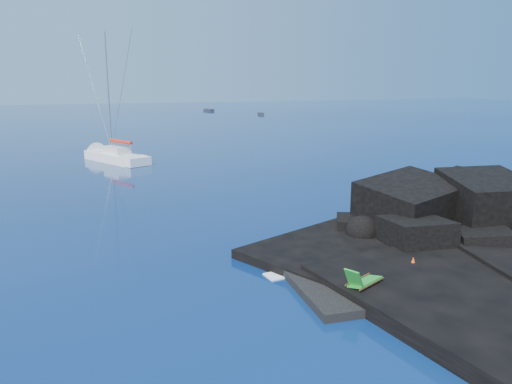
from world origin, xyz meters
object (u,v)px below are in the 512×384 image
Objects in this scene: deck_chair at (365,276)px; distant_boat_b at (261,115)px; marker_cone at (413,263)px; sunbather at (415,264)px; distant_boat_a at (209,111)px; sailboat at (115,161)px.

distant_boat_b is (40.47, 109.62, -0.97)m from deck_chair.
sunbather is at bearing 22.90° from marker_cone.
sunbather is 0.18m from marker_cone.
sunbather is 0.43× the size of distant_boat_b.
marker_cone is (-0.14, -0.06, 0.10)m from sunbather.
deck_chair reaches higher than sunbather.
distant_boat_a is (29.24, 130.92, -0.62)m from marker_cone.
distant_boat_b is at bearing 53.52° from sunbather.
sunbather is 114.43m from distant_boat_b.
deck_chair is 3.78m from sunbather.
deck_chair is at bearing -106.63° from sailboat.
sunbather is at bearing -111.10° from distant_boat_a.
sunbather is 0.37× the size of distant_boat_a.
sailboat reaches higher than distant_boat_b.
distant_boat_a is (29.10, 130.86, -0.52)m from sunbather.
deck_chair is 1.02× the size of sunbather.
marker_cone is 134.15m from distant_boat_a.
sailboat is at bearing 102.38° from marker_cone.
distant_boat_b is at bearing 71.10° from marker_cone.
sailboat is at bearing -120.92° from distant_boat_a.
deck_chair is at bearing -95.00° from distant_boat_b.
deck_chair reaches higher than distant_boat_a.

